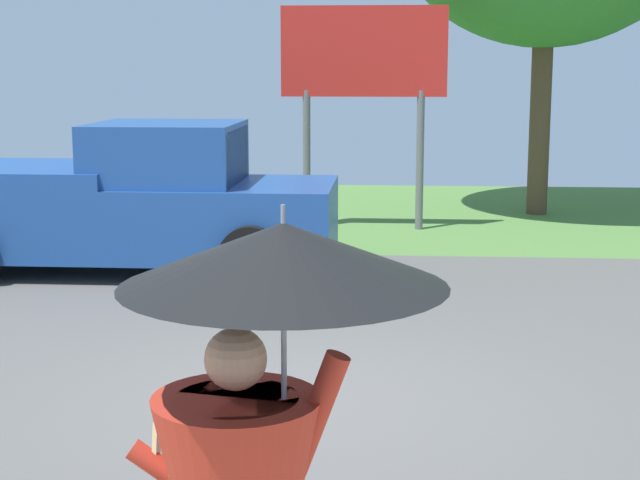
% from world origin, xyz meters
% --- Properties ---
extents(ground_plane, '(40.00, 22.00, 0.20)m').
position_xyz_m(ground_plane, '(0.00, 2.95, -0.05)').
color(ground_plane, '#565451').
extents(monk_pedestrian, '(1.14, 1.13, 2.13)m').
position_xyz_m(monk_pedestrian, '(0.22, -4.08, 1.16)').
color(monk_pedestrian, '#B22D1E').
rests_on(monk_pedestrian, ground_plane).
extents(pickup_truck, '(5.20, 2.28, 1.88)m').
position_xyz_m(pickup_truck, '(-2.60, 4.80, 0.87)').
color(pickup_truck, '#1E478C').
rests_on(pickup_truck, ground_plane).
extents(roadside_billboard, '(2.60, 0.12, 3.50)m').
position_xyz_m(roadside_billboard, '(0.23, 8.24, 2.55)').
color(roadside_billboard, slate).
rests_on(roadside_billboard, ground_plane).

